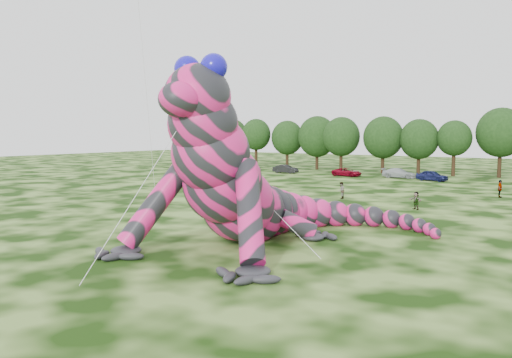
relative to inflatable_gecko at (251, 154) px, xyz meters
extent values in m
plane|color=#16330A|center=(-1.02, -1.66, -5.45)|extent=(240.00, 240.00, 0.00)
cylinder|color=silver|center=(-13.06, 3.86, 3.70)|extent=(0.02, 0.02, 19.17)
cylinder|color=#382314|center=(-14.63, 6.24, -5.33)|extent=(0.08, 0.08, 0.24)
imported|color=silver|center=(-31.72, 46.11, -4.79)|extent=(3.94, 1.74, 1.32)
imported|color=black|center=(-24.56, 46.05, -4.75)|extent=(4.33, 1.69, 1.40)
imported|color=maroon|center=(-13.64, 46.28, -4.81)|extent=(4.79, 2.52, 1.28)
imported|color=#A8AEB1|center=(-5.96, 47.89, -4.73)|extent=(5.09, 2.32, 1.44)
imported|color=#161B4F|center=(-0.65, 45.98, -4.71)|extent=(4.58, 2.47, 1.48)
imported|color=gray|center=(-3.37, 21.22, -4.58)|extent=(0.81, 0.96, 1.73)
imported|color=gray|center=(9.99, 31.41, -4.52)|extent=(0.47, 1.09, 1.85)
imported|color=gray|center=(-13.85, 20.39, -4.56)|extent=(0.77, 0.73, 1.78)
imported|color=gray|center=(-21.73, 33.19, -4.58)|extent=(0.95, 0.73, 1.74)
imported|color=gray|center=(5.04, 18.40, -4.65)|extent=(1.51, 1.15, 1.59)
camera|label=1|loc=(17.58, -25.71, 1.33)|focal=35.00mm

